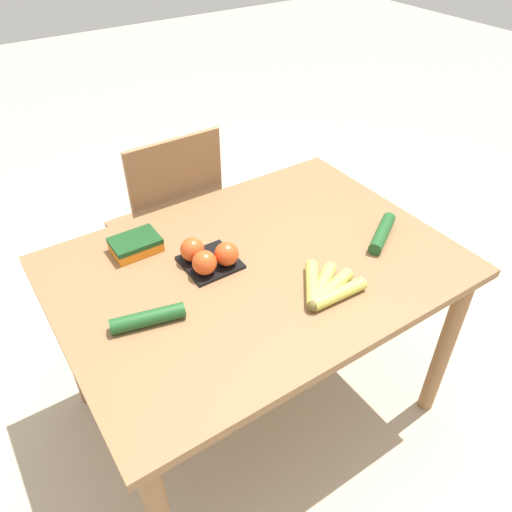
# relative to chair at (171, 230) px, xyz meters

# --- Properties ---
(ground_plane) EXTENTS (12.00, 12.00, 0.00)m
(ground_plane) POSITION_rel_chair_xyz_m (0.02, -0.64, -0.51)
(ground_plane) COLOR #B7A88E
(dining_table) EXTENTS (1.27, 0.93, 0.75)m
(dining_table) POSITION_rel_chair_xyz_m (0.02, -0.64, 0.14)
(dining_table) COLOR olive
(dining_table) RESTS_ON ground_plane
(chair) EXTENTS (0.42, 0.40, 0.98)m
(chair) POSITION_rel_chair_xyz_m (0.00, 0.00, 0.00)
(chair) COLOR #8E6642
(chair) RESTS_ON ground_plane
(banana_bunch) EXTENTS (0.21, 0.19, 0.04)m
(banana_bunch) POSITION_rel_chair_xyz_m (0.11, -0.88, 0.26)
(banana_bunch) COLOR brown
(banana_bunch) RESTS_ON dining_table
(tomato_pack) EXTENTS (0.17, 0.17, 0.09)m
(tomato_pack) POSITION_rel_chair_xyz_m (-0.12, -0.57, 0.28)
(tomato_pack) COLOR black
(tomato_pack) RESTS_ON dining_table
(carrot_bag) EXTENTS (0.16, 0.11, 0.05)m
(carrot_bag) POSITION_rel_chair_xyz_m (-0.28, -0.36, 0.27)
(carrot_bag) COLOR orange
(carrot_bag) RESTS_ON dining_table
(cucumber_near) EXTENTS (0.21, 0.09, 0.05)m
(cucumber_near) POSITION_rel_chair_xyz_m (-0.38, -0.70, 0.26)
(cucumber_near) COLOR #1E5123
(cucumber_near) RESTS_ON dining_table
(cucumber_far) EXTENTS (0.20, 0.15, 0.05)m
(cucumber_far) POSITION_rel_chair_xyz_m (0.46, -0.77, 0.26)
(cucumber_far) COLOR #1E5123
(cucumber_far) RESTS_ON dining_table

